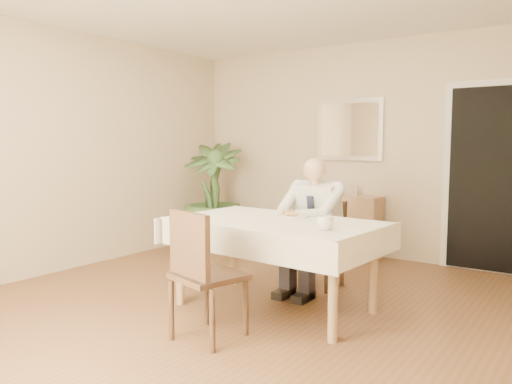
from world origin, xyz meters
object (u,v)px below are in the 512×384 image
Objects in this scene: chair_near at (201,268)px; coffee_mug at (325,223)px; chair_far at (323,238)px; seated_man at (309,218)px; sideboard at (343,225)px; potted_palm at (213,195)px; dining_table at (274,230)px.

chair_near is 0.96m from coffee_mug.
seated_man reaches higher than chair_far.
chair_far is at bearing 90.00° from seated_man.
sideboard is 1.76m from potted_palm.
dining_table is at bearing -90.00° from seated_man.
seated_man is 1.66m from sideboard.
chair_near reaches higher than chair_far.
seated_man is at bearing 103.43° from chair_near.
dining_table is 2.23m from sideboard.
sideboard is (-0.95, 2.36, -0.43)m from coffee_mug.
seated_man reaches higher than dining_table.
dining_table is 0.90m from chair_far.
chair_far is 1.36m from sideboard.
dining_table is at bearing -91.86° from chair_far.
sideboard is (-0.39, 1.30, -0.09)m from chair_far.
seated_man is at bearing 94.19° from dining_table.
chair_far is at bearing 117.84° from coffee_mug.
coffee_mug reaches higher than sideboard.
coffee_mug reaches higher than dining_table.
chair_far is at bearing -21.41° from potted_palm.
seated_man is at bearing 125.69° from coffee_mug.
coffee_mug is (0.56, -0.19, 0.14)m from dining_table.
chair_near is at bearing -93.33° from chair_far.
potted_palm reaches higher than chair_near.
chair_far is at bearing 94.19° from dining_table.
chair_far is at bearing 103.71° from chair_near.
coffee_mug is (0.60, 0.69, 0.28)m from chair_near.
seated_man is at bearing -27.87° from potted_palm.
coffee_mug is (0.56, -1.06, 0.34)m from chair_far.
chair_far is 2.22m from potted_palm.
chair_near reaches higher than coffee_mug.
chair_far is 1.75m from chair_near.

